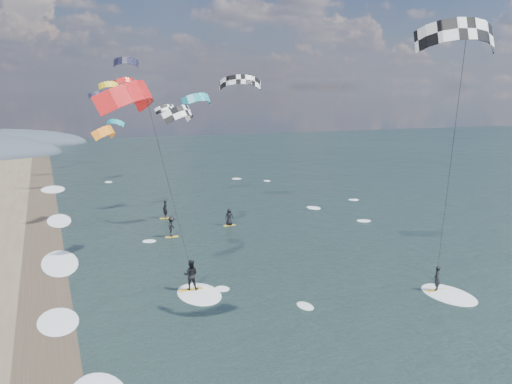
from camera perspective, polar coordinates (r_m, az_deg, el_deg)
name	(u,v)px	position (r m, az deg, el deg)	size (l,w,h in m)	color
wet_sand_strip	(47,365)	(28.89, -20.21, -15.91)	(3.00, 240.00, 0.00)	#382D23
kitesurfer_near_a	(462,100)	(29.98, 19.87, 8.62)	(7.64, 8.63, 16.09)	gold
kitesurfer_near_b	(162,159)	(29.64, -9.34, 3.26)	(6.99, 9.53, 13.47)	gold
far_kitesurfers	(185,220)	(51.07, -7.10, -2.81)	(6.93, 8.10, 1.81)	gold
bg_kite_field	(143,95)	(71.84, -11.27, 9.46)	(13.66, 65.90, 9.79)	gray
shoreline_surf	(69,322)	(33.24, -18.19, -12.23)	(2.40, 79.40, 0.11)	white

